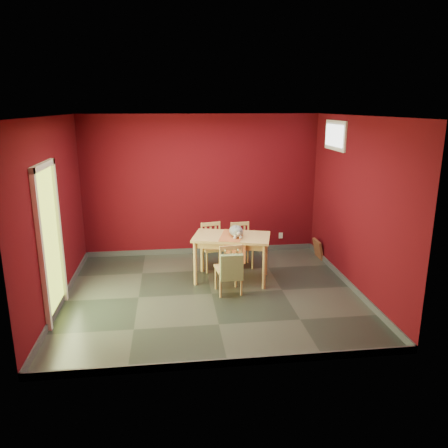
{
  "coord_description": "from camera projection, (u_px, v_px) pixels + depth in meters",
  "views": [
    {
      "loc": [
        -0.58,
        -6.27,
        2.84
      ],
      "look_at": [
        0.25,
        0.45,
        1.0
      ],
      "focal_mm": 35.0,
      "sensor_mm": 36.0,
      "label": 1
    }
  ],
  "objects": [
    {
      "name": "chair_near",
      "position": [
        229.0,
        268.0,
        6.73
      ],
      "size": [
        0.43,
        0.43,
        0.83
      ],
      "color": "tan",
      "rests_on": "ground"
    },
    {
      "name": "doorway",
      "position": [
        49.0,
        237.0,
        5.87
      ],
      "size": [
        0.06,
        1.01,
        2.13
      ],
      "color": "#B7D838",
      "rests_on": "ground"
    },
    {
      "name": "window",
      "position": [
        335.0,
        135.0,
        7.42
      ],
      "size": [
        0.05,
        0.9,
        0.5
      ],
      "color": "white",
      "rests_on": "room_shell"
    },
    {
      "name": "table_runner",
      "position": [
        233.0,
        241.0,
        7.07
      ],
      "size": [
        0.51,
        0.79,
        0.36
      ],
      "color": "#C05F31",
      "rests_on": "dining_table"
    },
    {
      "name": "tote_bag",
      "position": [
        232.0,
        267.0,
        6.51
      ],
      "size": [
        0.34,
        0.2,
        0.47
      ],
      "color": "#7C8F5B",
      "rests_on": "chair_near"
    },
    {
      "name": "cat",
      "position": [
        236.0,
        229.0,
        7.13
      ],
      "size": [
        0.39,
        0.52,
        0.23
      ],
      "primitive_type": null,
      "rotation": [
        0.0,
        0.0,
        -0.35
      ],
      "color": "slate",
      "rests_on": "table_runner"
    },
    {
      "name": "picture_frame",
      "position": [
        318.0,
        249.0,
        8.37
      ],
      "size": [
        0.13,
        0.36,
        0.36
      ],
      "color": "brown",
      "rests_on": "ground"
    },
    {
      "name": "outlet_plate",
      "position": [
        281.0,
        235.0,
        8.83
      ],
      "size": [
        0.08,
        0.02,
        0.12
      ],
      "primitive_type": "cube",
      "color": "silver",
      "rests_on": "room_shell"
    },
    {
      "name": "room_shell",
      "position": [
        212.0,
        291.0,
        6.8
      ],
      "size": [
        4.5,
        4.5,
        4.5
      ],
      "color": "#4E080E",
      "rests_on": "ground"
    },
    {
      "name": "ground",
      "position": [
        212.0,
        294.0,
        6.82
      ],
      "size": [
        4.5,
        4.5,
        0.0
      ],
      "primitive_type": "plane",
      "color": "#2D342D",
      "rests_on": "ground"
    },
    {
      "name": "chair_far_left",
      "position": [
        213.0,
        246.0,
        7.78
      ],
      "size": [
        0.45,
        0.45,
        0.83
      ],
      "color": "tan",
      "rests_on": "ground"
    },
    {
      "name": "chair_far_right",
      "position": [
        241.0,
        244.0,
        7.91
      ],
      "size": [
        0.4,
        0.4,
        0.8
      ],
      "color": "tan",
      "rests_on": "ground"
    },
    {
      "name": "dining_table",
      "position": [
        232.0,
        241.0,
        7.19
      ],
      "size": [
        1.38,
        1.02,
        0.77
      ],
      "color": "tan",
      "rests_on": "ground"
    }
  ]
}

